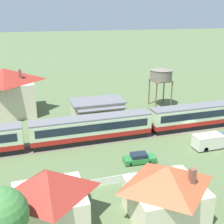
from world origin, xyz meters
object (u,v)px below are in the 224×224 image
(water_tower, at_px, (161,75))
(yard_tree_1, at_px, (1,215))
(cottage_terracotta_roof_2, at_px, (166,190))
(delivery_truck_blue, at_px, (212,141))
(station_house_red_roof, at_px, (6,91))
(cottage_red_roof, at_px, (49,196))
(passenger_train, at_px, (151,121))
(parked_car_green, at_px, (139,158))
(station_building, at_px, (97,111))

(water_tower, height_order, yard_tree_1, water_tower)
(cottage_terracotta_roof_2, xyz_separation_m, delivery_truck_blue, (14.17, 11.69, -1.84))
(station_house_red_roof, distance_m, cottage_red_roof, 35.90)
(passenger_train, xyz_separation_m, yard_tree_1, (-22.74, -20.80, 2.45))
(passenger_train, xyz_separation_m, parked_car_green, (-5.78, -8.67, -1.69))
(passenger_train, relative_size, parked_car_green, 17.49)
(water_tower, xyz_separation_m, yard_tree_1, (-31.09, -34.26, -2.35))
(station_house_red_roof, xyz_separation_m, cottage_terracotta_roof_2, (16.25, -37.92, -1.85))
(water_tower, distance_m, parked_car_green, 27.05)
(station_building, height_order, cottage_red_roof, cottage_red_roof)
(parked_car_green, relative_size, yard_tree_1, 0.66)
(yard_tree_1, bearing_deg, cottage_terracotta_roof_2, 4.96)
(station_building, height_order, cottage_terracotta_roof_2, cottage_terracotta_roof_2)
(cottage_terracotta_roof_2, relative_size, delivery_truck_blue, 1.22)
(water_tower, relative_size, delivery_truck_blue, 1.37)
(cottage_terracotta_roof_2, xyz_separation_m, parked_car_green, (1.73, 10.81, -2.35))
(cottage_red_roof, distance_m, delivery_truck_blue, 27.15)
(cottage_terracotta_roof_2, xyz_separation_m, yard_tree_1, (-15.23, -1.32, 1.79))
(water_tower, bearing_deg, cottage_terracotta_roof_2, -115.72)
(cottage_terracotta_roof_2, bearing_deg, passenger_train, 68.92)
(cottage_red_roof, bearing_deg, yard_tree_1, -136.67)
(yard_tree_1, bearing_deg, cottage_red_roof, 43.33)
(passenger_train, relative_size, yard_tree_1, 11.49)
(cottage_terracotta_roof_2, distance_m, parked_car_green, 11.20)
(station_house_red_roof, height_order, cottage_terracotta_roof_2, station_house_red_roof)
(station_house_red_roof, bearing_deg, station_building, -32.54)
(station_house_red_roof, bearing_deg, passenger_train, -37.80)
(cottage_terracotta_roof_2, height_order, parked_car_green, cottage_terracotta_roof_2)
(cottage_terracotta_roof_2, bearing_deg, station_house_red_roof, 113.20)
(station_house_red_roof, xyz_separation_m, yard_tree_1, (1.03, -39.24, -0.05))
(cottage_red_roof, bearing_deg, delivery_truck_blue, 20.05)
(yard_tree_1, bearing_deg, station_house_red_roof, 91.50)
(passenger_train, distance_m, parked_car_green, 10.56)
(cottage_red_roof, xyz_separation_m, parked_car_green, (13.00, 8.40, -2.44))
(station_house_red_roof, bearing_deg, delivery_truck_blue, -40.76)
(delivery_truck_blue, bearing_deg, yard_tree_1, -156.12)
(station_building, relative_size, delivery_truck_blue, 1.56)
(station_building, distance_m, water_tower, 17.42)
(cottage_red_roof, xyz_separation_m, cottage_terracotta_roof_2, (11.27, -2.41, -0.09))
(station_house_red_roof, bearing_deg, water_tower, -8.80)
(passenger_train, bearing_deg, cottage_red_roof, -137.72)
(station_building, distance_m, station_house_red_roof, 19.54)
(passenger_train, distance_m, station_building, 10.94)
(water_tower, distance_m, yard_tree_1, 46.33)
(passenger_train, relative_size, station_house_red_roof, 6.87)
(parked_car_green, relative_size, delivery_truck_blue, 0.73)
(cottage_red_roof, relative_size, yard_tree_1, 1.06)
(station_house_red_roof, relative_size, delivery_truck_blue, 1.86)
(passenger_train, xyz_separation_m, cottage_terracotta_roof_2, (-7.51, -19.48, 0.66))
(station_house_red_roof, xyz_separation_m, delivery_truck_blue, (30.42, -26.22, -3.69))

